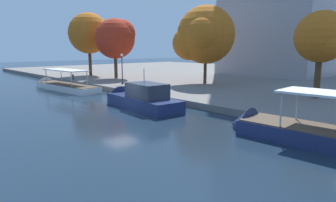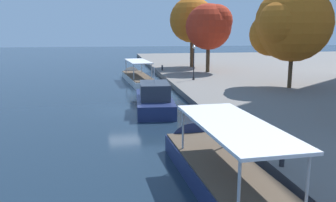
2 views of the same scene
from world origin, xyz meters
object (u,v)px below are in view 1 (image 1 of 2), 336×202
Objects in this scene: mooring_bollard_0 at (73,77)px; tour_boat_2 at (329,141)px; lamp_post at (122,67)px; tree_1 at (89,34)px; tour_boat_0 at (62,87)px; motor_yacht_1 at (139,101)px; tree_2 at (203,36)px; tree_0 at (322,37)px; tree_3 at (117,37)px.

tour_boat_2 is at bearing -4.68° from mooring_bollard_0.
lamp_post is at bearing -14.02° from tour_boat_2.
tree_1 is at bearing 166.93° from lamp_post.
tour_boat_0 is 3.24× the size of lamp_post.
motor_yacht_1 is 0.91× the size of tree_2.
tour_boat_0 is at bearing -125.04° from lamp_post.
motor_yacht_1 reaches higher than mooring_bollard_0.
tour_boat_0 is 30.40m from tree_0.
tree_2 is (-4.77, 14.10, 6.30)m from motor_yacht_1.
lamp_post is at bearing -29.03° from tree_3.
tree_2 is at bearing -67.27° from motor_yacht_1.
tree_2 reaches higher than tour_boat_2.
tree_2 is at bearing -36.00° from tour_boat_2.
tree_2 is 15.06m from tree_3.
mooring_bollard_0 is at bearing -7.79° from tour_boat_2.
mooring_bollard_0 is 33.92m from tree_0.
motor_yacht_1 is at bearing -10.34° from mooring_bollard_0.
tour_boat_2 is 37.71m from mooring_bollard_0.
tree_0 reaches higher than tour_boat_2.
tour_boat_0 is at bearing -129.25° from tree_2.
tour_boat_2 reaches higher than mooring_bollard_0.
tree_1 reaches higher than tour_boat_0.
tree_3 is (-7.43, 4.12, 4.24)m from lamp_post.
tour_boat_0 is 12.83m from tree_3.
motor_yacht_1 reaches higher than tour_boat_0.
tree_2 reaches higher than tree_3.
lamp_post reaches higher than motor_yacht_1.
tree_2 is at bearing -134.29° from tour_boat_0.
tree_0 reaches higher than tour_boat_0.
tree_0 is (26.52, 13.61, 5.99)m from tour_boat_0.
motor_yacht_1 is 29.53m from tree_1.
tour_boat_0 is 1.59× the size of tree_0.
motor_yacht_1 reaches higher than tour_boat_2.
tour_boat_0 is at bearing -1.22° from tour_boat_2.
tree_1 is at bearing -15.81° from motor_yacht_1.
tree_0 is at bearing 5.81° from tree_1.
motor_yacht_1 is 22.90m from tree_3.
tour_boat_2 is 15.69× the size of mooring_bollard_0.
tour_boat_2 is at bearing 176.85° from tour_boat_0.
tree_0 is 0.76× the size of tree_1.
mooring_bollard_0 is at bearing -49.14° from tree_1.
tree_1 is (-4.94, 5.71, 6.75)m from mooring_bollard_0.
tour_boat_0 is 15.61× the size of mooring_bollard_0.
lamp_post is (-27.51, 5.31, 2.50)m from tour_boat_2.
lamp_post is 0.37× the size of tree_1.
tree_0 is (-5.45, 12.56, 5.95)m from tour_boat_2.
tree_0 is 14.92m from tree_2.
motor_yacht_1 is at bearing 0.34° from tour_boat_2.
motor_yacht_1 is at bearing -19.85° from tree_1.
tree_3 is (-2.98, 10.48, 6.77)m from tour_boat_0.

